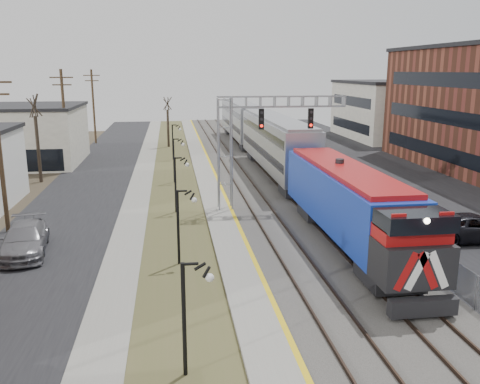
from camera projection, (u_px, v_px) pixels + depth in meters
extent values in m
cube|color=black|center=(84.00, 193.00, 41.84)|extent=(7.00, 120.00, 0.04)
cube|color=gray|center=(139.00, 191.00, 42.44)|extent=(2.00, 120.00, 0.08)
cube|color=#4B4C28|center=(175.00, 190.00, 42.84)|extent=(4.00, 120.00, 0.06)
cube|color=gray|center=(210.00, 188.00, 43.21)|extent=(2.00, 120.00, 0.24)
cube|color=#595651|center=(268.00, 186.00, 43.88)|extent=(8.00, 120.00, 0.20)
cube|color=black|center=(399.00, 183.00, 45.49)|extent=(16.00, 120.00, 0.04)
cube|color=gold|center=(221.00, 186.00, 43.30)|extent=(0.24, 120.00, 0.01)
cube|color=#2D2119|center=(237.00, 185.00, 43.48)|extent=(0.08, 120.00, 0.15)
cube|color=#2D2119|center=(254.00, 185.00, 43.68)|extent=(0.08, 120.00, 0.15)
cube|color=#2D2119|center=(277.00, 184.00, 43.94)|extent=(0.08, 120.00, 0.15)
cube|color=#2D2119|center=(293.00, 184.00, 44.14)|extent=(0.08, 120.00, 0.15)
cube|color=#1535AD|center=(350.00, 207.00, 28.17)|extent=(3.00, 17.00, 4.25)
cube|color=black|center=(423.00, 307.00, 20.21)|extent=(2.80, 0.50, 0.70)
cube|color=#9699A0|center=(275.00, 145.00, 47.60)|extent=(3.00, 22.00, 5.33)
cube|color=#9699A0|center=(242.00, 122.00, 69.56)|extent=(3.00, 22.00, 5.33)
cube|color=gray|center=(225.00, 156.00, 35.63)|extent=(1.00, 1.00, 8.00)
cube|color=gray|center=(282.00, 102.00, 35.29)|extent=(9.00, 0.80, 0.80)
cube|color=black|center=(261.00, 119.00, 34.92)|extent=(0.35, 0.25, 1.40)
cube|color=black|center=(311.00, 118.00, 35.39)|extent=(0.35, 0.25, 1.40)
cylinder|color=black|center=(184.00, 321.00, 16.37)|extent=(0.14, 0.14, 4.00)
cylinder|color=black|center=(178.00, 228.00, 26.00)|extent=(0.14, 0.14, 4.00)
cylinder|color=black|center=(175.00, 185.00, 35.63)|extent=(0.14, 0.14, 4.00)
cylinder|color=black|center=(174.00, 161.00, 45.27)|extent=(0.14, 0.14, 4.00)
cylinder|color=black|center=(173.00, 142.00, 56.82)|extent=(0.14, 0.14, 4.00)
cylinder|color=#4C3823|center=(0.00, 153.00, 30.65)|extent=(0.28, 0.28, 10.00)
cylinder|color=#4C3823|center=(65.00, 121.00, 49.91)|extent=(0.28, 0.28, 10.00)
cylinder|color=#4C3823|center=(94.00, 107.00, 69.18)|extent=(0.28, 0.28, 10.00)
cube|color=gray|center=(315.00, 177.00, 44.28)|extent=(0.04, 120.00, 1.60)
cube|color=beige|center=(13.00, 136.00, 54.33)|extent=(14.00, 12.00, 6.00)
cube|color=beige|center=(402.00, 111.00, 75.32)|extent=(16.00, 18.00, 8.00)
cylinder|color=#382D23|center=(38.00, 149.00, 45.37)|extent=(0.30, 0.30, 5.95)
cylinder|color=#382D23|center=(168.00, 129.00, 66.28)|extent=(0.30, 0.30, 4.90)
imported|color=black|center=(475.00, 228.00, 30.00)|extent=(5.86, 3.01, 1.58)
imported|color=navy|center=(392.00, 196.00, 37.77)|extent=(5.57, 3.31, 1.51)
imported|color=gray|center=(384.00, 189.00, 40.42)|extent=(4.41, 3.00, 1.39)
imported|color=#0E4822|center=(366.00, 181.00, 42.97)|extent=(4.96, 3.42, 1.55)
imported|color=slate|center=(25.00, 240.00, 27.86)|extent=(3.01, 5.83, 1.62)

